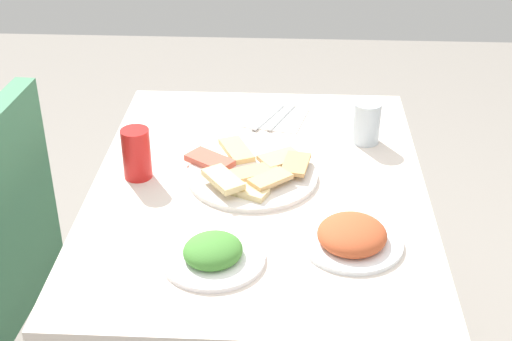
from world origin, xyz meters
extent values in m
cube|color=silver|center=(0.00, 0.00, 0.71)|extent=(1.03, 0.77, 0.02)
cylinder|color=#424753|center=(0.45, -0.32, 0.35)|extent=(0.04, 0.04, 0.70)
cylinder|color=#424753|center=(0.45, 0.32, 0.35)|extent=(0.04, 0.04, 0.70)
cube|color=#37734E|center=(-0.08, 0.57, 0.70)|extent=(0.40, 0.08, 0.46)
cylinder|color=brown|center=(0.11, 0.56, 0.20)|extent=(0.03, 0.03, 0.41)
cylinder|color=white|center=(0.03, 0.02, 0.73)|extent=(0.31, 0.31, 0.01)
cube|color=#E1B575|center=(-0.03, -0.03, 0.76)|extent=(0.10, 0.10, 0.01)
cube|color=#DBB377|center=(0.10, -0.05, 0.74)|extent=(0.11, 0.12, 0.01)
cube|color=beige|center=(-0.04, 0.08, 0.76)|extent=(0.12, 0.11, 0.01)
cube|color=tan|center=(0.03, 0.02, 0.74)|extent=(0.10, 0.13, 0.01)
cube|color=beige|center=(-0.06, 0.02, 0.75)|extent=(0.08, 0.11, 0.01)
cube|color=#C75A47|center=(0.07, 0.12, 0.75)|extent=(0.12, 0.13, 0.02)
cube|color=#E1B975|center=(0.13, 0.06, 0.75)|extent=(0.13, 0.10, 0.01)
cube|color=tan|center=(0.05, -0.08, 0.76)|extent=(0.11, 0.07, 0.01)
cylinder|color=white|center=(-0.29, 0.08, 0.73)|extent=(0.21, 0.21, 0.01)
ellipsoid|color=#478C35|center=(-0.29, 0.08, 0.75)|extent=(0.16, 0.16, 0.05)
sphere|color=#E4D048|center=(-0.27, 0.09, 0.75)|extent=(0.03, 0.03, 0.03)
cylinder|color=white|center=(-0.23, -0.20, 0.73)|extent=(0.21, 0.21, 0.01)
ellipsoid|color=#C2512C|center=(-0.23, -0.20, 0.75)|extent=(0.17, 0.17, 0.05)
cylinder|color=red|center=(0.02, 0.28, 0.79)|extent=(0.09, 0.09, 0.12)
cylinder|color=silver|center=(0.23, -0.26, 0.78)|extent=(0.07, 0.07, 0.11)
cube|color=white|center=(0.35, -0.03, 0.73)|extent=(0.19, 0.19, 0.00)
cube|color=silver|center=(0.35, -0.05, 0.73)|extent=(0.17, 0.08, 0.00)
cube|color=silver|center=(0.35, -0.01, 0.73)|extent=(0.17, 0.09, 0.00)
camera|label=1|loc=(-1.43, -0.07, 1.60)|focal=51.00mm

